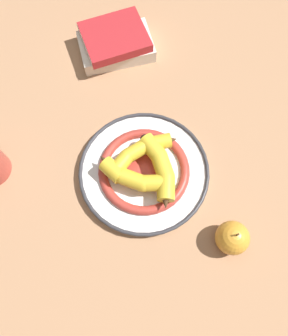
% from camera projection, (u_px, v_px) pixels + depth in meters
% --- Properties ---
extents(ground_plane, '(2.80, 2.80, 0.00)m').
position_uv_depth(ground_plane, '(125.00, 181.00, 0.78)').
color(ground_plane, '#A87A56').
extents(decorative_bowl, '(0.31, 0.31, 0.03)m').
position_uv_depth(decorative_bowl, '(144.00, 171.00, 0.77)').
color(decorative_bowl, white).
rests_on(decorative_bowl, ground_plane).
extents(banana_a, '(0.06, 0.18, 0.04)m').
position_uv_depth(banana_a, '(132.00, 177.00, 0.73)').
color(banana_a, gold).
rests_on(banana_a, decorative_bowl).
extents(banana_b, '(0.16, 0.12, 0.04)m').
position_uv_depth(banana_b, '(161.00, 169.00, 0.74)').
color(banana_b, gold).
rests_on(banana_b, decorative_bowl).
extents(banana_c, '(0.15, 0.14, 0.04)m').
position_uv_depth(banana_c, '(140.00, 151.00, 0.75)').
color(banana_c, gold).
rests_on(banana_c, decorative_bowl).
extents(book_stack, '(0.21, 0.23, 0.06)m').
position_uv_depth(book_stack, '(115.00, 43.00, 0.88)').
color(book_stack, silver).
rests_on(book_stack, ground_plane).
extents(apple, '(0.07, 0.07, 0.09)m').
position_uv_depth(apple, '(232.00, 238.00, 0.70)').
color(apple, gold).
rests_on(apple, ground_plane).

